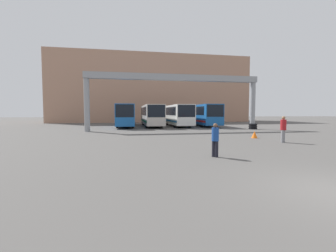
{
  "coord_description": "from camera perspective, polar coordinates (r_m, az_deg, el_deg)",
  "views": [
    {
      "loc": [
        -5.57,
        -4.75,
        2.12
      ],
      "look_at": [
        -0.48,
        23.24,
        0.37
      ],
      "focal_mm": 24.0,
      "sensor_mm": 36.0,
      "label": 1
    }
  ],
  "objects": [
    {
      "name": "building_backdrop",
      "position": [
        52.94,
        -4.27,
        9.04
      ],
      "size": [
        42.67,
        12.0,
        14.46
      ],
      "color": "tan",
      "rests_on": "ground"
    },
    {
      "name": "overhead_gantry",
      "position": [
        26.6,
        1.89,
        10.36
      ],
      "size": [
        20.42,
        0.8,
        6.51
      ],
      "color": "gray",
      "rests_on": "ground"
    },
    {
      "name": "bus_slot_0",
      "position": [
        34.21,
        -10.81,
        2.98
      ],
      "size": [
        2.46,
        12.47,
        3.19
      ],
      "color": "#1959A5",
      "rests_on": "ground"
    },
    {
      "name": "bus_slot_1",
      "position": [
        34.15,
        -4.23,
        3.0
      ],
      "size": [
        2.44,
        11.97,
        3.16
      ],
      "color": "beige",
      "rests_on": "ground"
    },
    {
      "name": "bus_slot_2",
      "position": [
        34.11,
        2.45,
        3.02
      ],
      "size": [
        2.53,
        10.59,
        3.18
      ],
      "color": "silver",
      "rests_on": "ground"
    },
    {
      "name": "bus_slot_3",
      "position": [
        35.47,
        8.51,
        3.06
      ],
      "size": [
        2.57,
        11.21,
        3.24
      ],
      "color": "#1959A5",
      "rests_on": "ground"
    },
    {
      "name": "pedestrian_mid_right",
      "position": [
        10.87,
        11.9,
        -3.28
      ],
      "size": [
        0.33,
        0.33,
        1.6
      ],
      "rotation": [
        0.0,
        0.0,
        5.36
      ],
      "color": "black",
      "rests_on": "ground"
    },
    {
      "name": "pedestrian_far_center",
      "position": [
        17.63,
        27.23,
        -0.58
      ],
      "size": [
        0.38,
        0.38,
        1.85
      ],
      "rotation": [
        0.0,
        0.0,
        0.58
      ],
      "color": "gray",
      "rests_on": "ground"
    },
    {
      "name": "traffic_cone",
      "position": [
        19.74,
        21.11,
        -2.05
      ],
      "size": [
        0.49,
        0.49,
        0.58
      ],
      "color": "orange",
      "rests_on": "ground"
    },
    {
      "name": "tire_stack",
      "position": [
        30.05,
        20.75,
        -0.08
      ],
      "size": [
        1.04,
        1.04,
        0.72
      ],
      "color": "black",
      "rests_on": "ground"
    }
  ]
}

